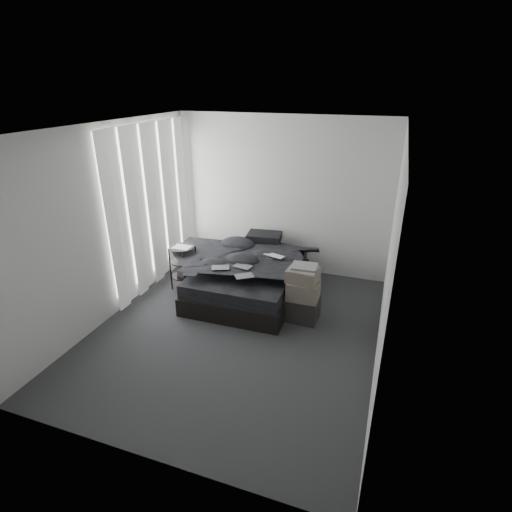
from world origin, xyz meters
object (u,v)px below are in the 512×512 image
(bed, at_px, (249,285))
(laptop, at_px, (272,252))
(box_lower, at_px, (302,308))
(side_stand, at_px, (184,268))

(bed, height_order, laptop, laptop)
(box_lower, bearing_deg, bed, 154.27)
(bed, xyz_separation_m, laptop, (0.36, 0.05, 0.58))
(bed, xyz_separation_m, side_stand, (-1.03, -0.18, 0.22))
(laptop, distance_m, side_stand, 1.46)
(box_lower, bearing_deg, side_stand, 172.02)
(box_lower, bearing_deg, laptop, 139.14)
(bed, bearing_deg, box_lower, -26.66)
(laptop, relative_size, side_stand, 0.45)
(laptop, xyz_separation_m, side_stand, (-1.39, -0.24, -0.37))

